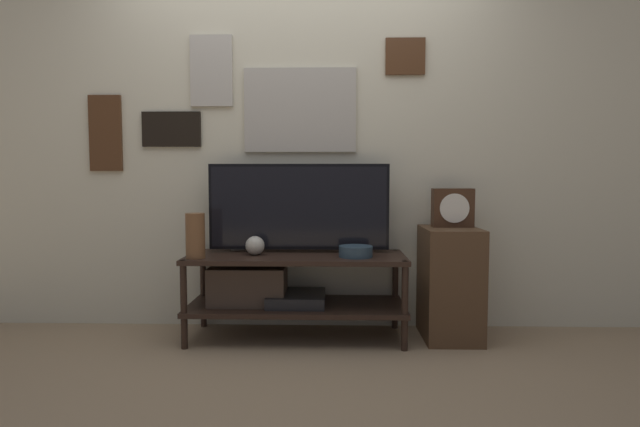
% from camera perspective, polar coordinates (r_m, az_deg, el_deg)
% --- Properties ---
extents(ground_plane, '(12.00, 12.00, 0.00)m').
position_cam_1_polar(ground_plane, '(2.99, -3.11, -15.69)').
color(ground_plane, '#997F60').
extents(wall_back, '(6.40, 0.08, 2.70)m').
position_cam_1_polar(wall_back, '(3.42, -2.52, 9.81)').
color(wall_back, beige).
rests_on(wall_back, ground_plane).
extents(media_console, '(1.36, 0.50, 0.53)m').
position_cam_1_polar(media_console, '(3.19, -4.77, -8.19)').
color(media_console, black).
rests_on(media_console, ground_plane).
extents(television, '(1.16, 0.05, 0.57)m').
position_cam_1_polar(television, '(3.22, -2.44, 0.76)').
color(television, black).
rests_on(television, media_console).
extents(vase_tall_ceramic, '(0.11, 0.11, 0.27)m').
position_cam_1_polar(vase_tall_ceramic, '(3.08, -14.06, -2.48)').
color(vase_tall_ceramic, brown).
rests_on(vase_tall_ceramic, media_console).
extents(vase_wide_bowl, '(0.21, 0.21, 0.07)m').
position_cam_1_polar(vase_wide_bowl, '(3.06, 4.11, -4.35)').
color(vase_wide_bowl, '#2D4251').
rests_on(vase_wide_bowl, media_console).
extents(vase_round_glass, '(0.12, 0.12, 0.12)m').
position_cam_1_polar(vase_round_glass, '(3.15, -7.44, -3.65)').
color(vase_round_glass, beige).
rests_on(vase_round_glass, media_console).
extents(decorative_bust, '(0.12, 0.12, 0.18)m').
position_cam_1_polar(decorative_bust, '(3.39, -9.43, -2.48)').
color(decorative_bust, beige).
rests_on(decorative_bust, media_console).
extents(side_table, '(0.34, 0.45, 0.70)m').
position_cam_1_polar(side_table, '(3.28, 14.61, -7.69)').
color(side_table, '#513823').
rests_on(side_table, ground_plane).
extents(mantel_clock, '(0.26, 0.11, 0.25)m').
position_cam_1_polar(mantel_clock, '(3.28, 14.92, 0.65)').
color(mantel_clock, '#422819').
rests_on(mantel_clock, side_table).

